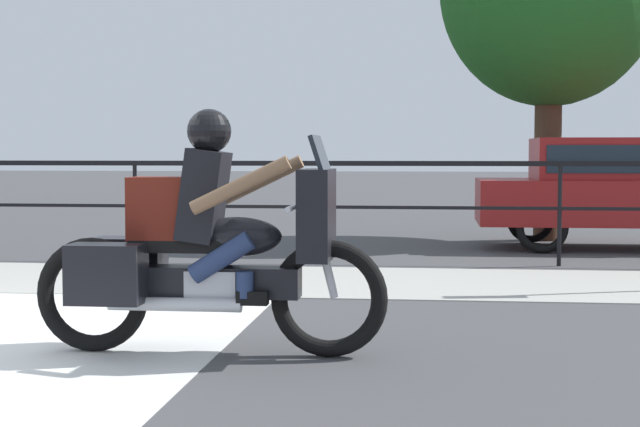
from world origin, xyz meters
name	(u,v)px	position (x,y,z in m)	size (l,w,h in m)	color
sidewalk_band	(89,278)	(0.00, 3.40, 0.01)	(44.00, 2.40, 0.01)	#A8A59E
fence_railing	(135,182)	(0.00, 5.07, 0.97)	(36.00, 0.05, 1.23)	black
motorcycle	(205,248)	(2.13, -0.29, 0.71)	(2.36, 0.76, 1.62)	black
parked_car	(627,185)	(6.28, 7.25, 0.88)	(4.25, 1.65, 1.52)	maroon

